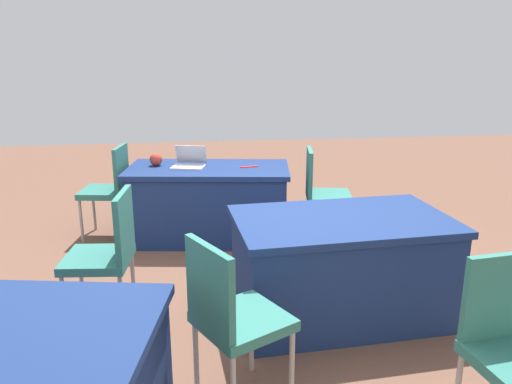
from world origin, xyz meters
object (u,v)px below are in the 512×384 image
(table_foreground, at_px, (209,203))
(chair_near_front, at_px, (110,185))
(scissors_red, at_px, (249,167))
(yarn_ball, at_px, (156,159))
(chair_back_row, at_px, (231,313))
(chair_aisle, at_px, (322,189))
(table_mid_right, at_px, (340,267))
(chair_tucked_left, at_px, (107,250))
(laptop_silver, at_px, (189,163))

(table_foreground, xyz_separation_m, chair_near_front, (1.00, -0.17, 0.18))
(scissors_red, bearing_deg, yarn_ball, -21.52)
(chair_near_front, xyz_separation_m, chair_back_row, (-1.02, 2.77, 0.01))
(table_foreground, distance_m, chair_near_front, 1.03)
(chair_aisle, bearing_deg, chair_near_front, -90.63)
(chair_near_front, bearing_deg, table_mid_right, -125.94)
(table_foreground, xyz_separation_m, chair_aisle, (-1.13, 0.22, 0.16))
(chair_near_front, xyz_separation_m, scissors_red, (-1.41, 0.22, 0.20))
(table_mid_right, relative_size, yarn_ball, 12.31)
(chair_tucked_left, relative_size, chair_back_row, 1.01)
(table_mid_right, xyz_separation_m, chair_tucked_left, (1.64, -0.07, 0.19))
(yarn_ball, bearing_deg, table_foreground, 164.82)
(chair_aisle, distance_m, scissors_red, 0.77)
(chair_tucked_left, relative_size, laptop_silver, 2.60)
(table_mid_right, height_order, scissors_red, scissors_red)
(chair_near_front, bearing_deg, chair_back_row, -150.80)
(chair_aisle, xyz_separation_m, scissors_red, (0.72, -0.17, 0.22))
(chair_near_front, xyz_separation_m, laptop_silver, (-0.81, 0.12, 0.24))
(table_foreground, relative_size, table_mid_right, 1.09)
(laptop_silver, distance_m, yarn_ball, 0.35)
(chair_tucked_left, bearing_deg, table_mid_right, -86.99)
(chair_back_row, bearing_deg, table_foreground, 152.10)
(chair_aisle, bearing_deg, yarn_ball, -92.64)
(chair_near_front, bearing_deg, scissors_red, -89.86)
(chair_tucked_left, bearing_deg, table_foreground, -19.40)
(chair_aisle, bearing_deg, chair_tucked_left, -43.29)
(table_foreground, relative_size, laptop_silver, 4.55)
(chair_near_front, bearing_deg, chair_tucked_left, -163.39)
(yarn_ball, bearing_deg, chair_near_front, -3.36)
(chair_aisle, distance_m, yarn_ball, 1.71)
(chair_tucked_left, bearing_deg, yarn_ball, -2.05)
(chair_tucked_left, xyz_separation_m, laptop_silver, (-0.57, -1.68, 0.22))
(table_mid_right, bearing_deg, chair_aisle, -99.25)
(chair_back_row, bearing_deg, scissors_red, 142.98)
(yarn_ball, xyz_separation_m, scissors_red, (-0.93, 0.19, -0.06))
(laptop_silver, xyz_separation_m, yarn_ball, (0.33, -0.10, 0.02))
(yarn_ball, bearing_deg, table_mid_right, 127.26)
(laptop_silver, relative_size, yarn_ball, 2.94)
(chair_near_front, height_order, chair_tucked_left, chair_tucked_left)
(chair_tucked_left, bearing_deg, chair_near_front, 13.16)
(chair_back_row, bearing_deg, chair_aisle, 126.69)
(table_mid_right, distance_m, laptop_silver, 2.10)
(table_foreground, relative_size, scissors_red, 9.54)
(table_foreground, height_order, table_mid_right, same)
(chair_aisle, bearing_deg, table_mid_right, 0.57)
(scissors_red, bearing_deg, table_mid_right, 95.99)
(table_mid_right, distance_m, yarn_ball, 2.37)
(table_mid_right, xyz_separation_m, laptop_silver, (1.07, -1.75, 0.42))
(table_foreground, height_order, laptop_silver, laptop_silver)
(table_mid_right, distance_m, chair_tucked_left, 1.66)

